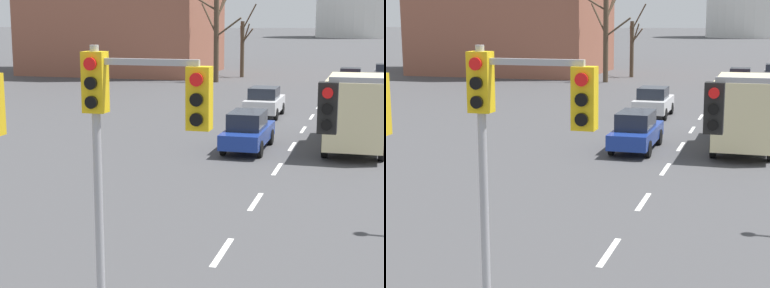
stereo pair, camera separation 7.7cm
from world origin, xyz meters
The scene contains 14 objects.
lane_stripe_1 centered at (0.00, 8.82, 0.00)m, with size 0.16×2.00×0.01m, color silver.
lane_stripe_2 centered at (0.00, 13.32, 0.00)m, with size 0.16×2.00×0.01m, color silver.
lane_stripe_3 centered at (0.00, 17.82, 0.00)m, with size 0.16×2.00×0.01m, color silver.
lane_stripe_4 centered at (0.00, 22.32, 0.00)m, with size 0.16×2.00×0.01m, color silver.
lane_stripe_5 centered at (0.00, 26.82, 0.00)m, with size 0.16×2.00×0.01m, color silver.
lane_stripe_6 centered at (0.00, 31.32, 0.00)m, with size 0.16×2.00×0.01m, color silver.
lane_stripe_7 centered at (0.00, 35.82, 0.00)m, with size 0.16×2.00×0.01m, color silver.
traffic_signal_centre_tall centered at (-0.35, 3.85, 3.87)m, with size 2.06×0.34×5.10m.
sedan_near_left centered at (-1.74, 21.03, 0.84)m, with size 1.71×4.51×1.68m.
sedan_near_right centered at (-2.65, 30.71, 0.86)m, with size 1.90×4.02×1.70m.
sedan_far_left centered at (1.46, 49.01, 0.79)m, with size 1.96×3.95×1.56m.
delivery_truck centered at (2.64, 22.63, 1.70)m, with size 2.44×7.20×3.14m.
bare_tree_left_near centered at (-8.87, 55.40, 2.98)m, with size 1.99×2.80×6.92m.
bare_tree_left_far centered at (-10.18, 49.86, 4.15)m, with size 5.49×2.24×8.13m.
Camera 2 is at (3.35, -5.40, 5.50)m, focal length 60.00 mm.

